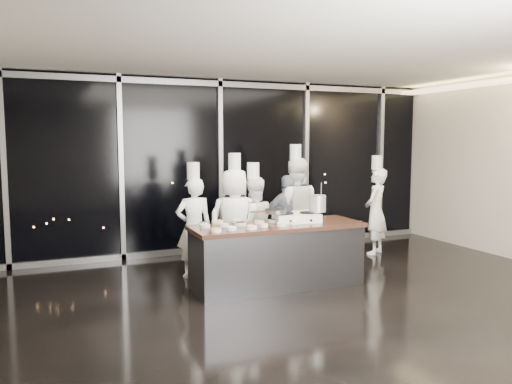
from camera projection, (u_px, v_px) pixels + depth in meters
ground at (307, 305)px, 6.31m from camera, size 9.00×9.00×0.00m
room_shell at (322, 127)px, 6.14m from camera, size 9.02×7.02×3.21m
window_wall at (220, 166)px, 9.29m from camera, size 8.90×0.11×3.20m
demo_counter at (277, 255)px, 7.09m from camera, size 2.46×0.86×0.90m
stove at (297, 217)px, 7.22m from camera, size 0.70×0.50×0.14m
frying_pan at (275, 211)px, 7.14m from camera, size 0.58×0.37×0.05m
stock_pot at (317, 203)px, 7.27m from camera, size 0.28×0.28×0.24m
prep_bowls at (241, 224)px, 6.87m from camera, size 1.35×0.74×0.05m
squeeze_bottle at (214, 216)px, 7.03m from camera, size 0.06×0.06×0.23m
chef_far_left at (194, 226)px, 7.55m from camera, size 0.56×0.38×1.75m
chef_left at (235, 221)px, 7.71m from camera, size 0.90×0.68×1.88m
chef_center at (253, 224)px, 7.85m from camera, size 0.75×0.60×1.73m
guest at (288, 220)px, 8.34m from camera, size 0.94×0.53×1.50m
chef_right at (295, 210)px, 8.44m from camera, size 1.06×0.96×2.01m
chef_side at (376, 210)px, 9.08m from camera, size 0.69×0.65×1.81m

